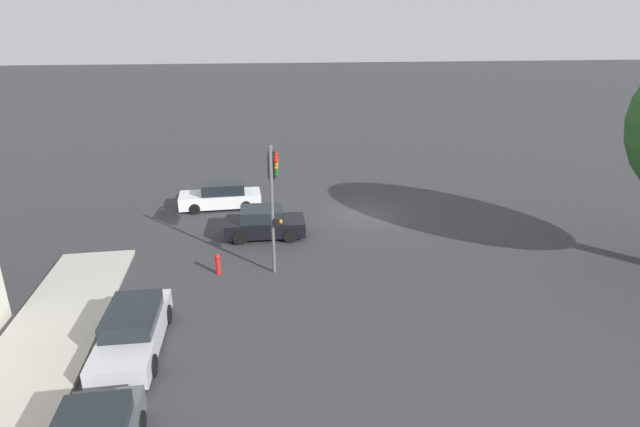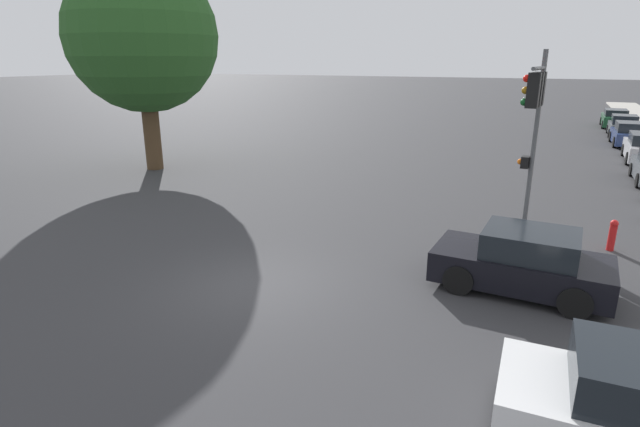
# 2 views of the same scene
# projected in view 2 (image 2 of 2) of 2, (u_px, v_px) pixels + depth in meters

# --- Properties ---
(ground_plane) EXTENTS (300.00, 300.00, 0.00)m
(ground_plane) POSITION_uv_depth(u_px,v_px,m) (255.00, 285.00, 12.21)
(ground_plane) COLOR #333335
(street_tree) EXTENTS (7.03, 7.03, 9.83)m
(street_tree) POSITION_uv_depth(u_px,v_px,m) (142.00, 37.00, 23.31)
(street_tree) COLOR #4C3823
(street_tree) RESTS_ON ground_plane
(traffic_signal) EXTENTS (0.55, 2.25, 5.55)m
(traffic_signal) POSITION_uv_depth(u_px,v_px,m) (534.00, 108.00, 13.79)
(traffic_signal) COLOR #515456
(traffic_signal) RESTS_ON ground_plane
(crossing_car_1) EXTENTS (4.05, 2.18, 1.51)m
(crossing_car_1) POSITION_uv_depth(u_px,v_px,m) (523.00, 262.00, 11.73)
(crossing_car_1) COLOR black
(crossing_car_1) RESTS_ON ground_plane
(parked_car_3) EXTENTS (1.96, 4.12, 1.50)m
(parked_car_3) POSITION_uv_depth(u_px,v_px,m) (630.00, 135.00, 31.60)
(parked_car_3) COLOR navy
(parked_car_3) RESTS_ON ground_plane
(parked_car_4) EXTENTS (1.97, 3.89, 1.50)m
(parked_car_4) POSITION_uv_depth(u_px,v_px,m) (623.00, 126.00, 35.56)
(parked_car_4) COLOR #4C5156
(parked_car_4) RESTS_ON ground_plane
(parked_car_5) EXTENTS (1.97, 4.61, 1.44)m
(parked_car_5) POSITION_uv_depth(u_px,v_px,m) (615.00, 119.00, 40.23)
(parked_car_5) COLOR #194728
(parked_car_5) RESTS_ON ground_plane
(fire_hydrant) EXTENTS (0.22, 0.22, 0.92)m
(fire_hydrant) POSITION_uv_depth(u_px,v_px,m) (612.00, 234.00, 14.27)
(fire_hydrant) COLOR red
(fire_hydrant) RESTS_ON ground_plane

